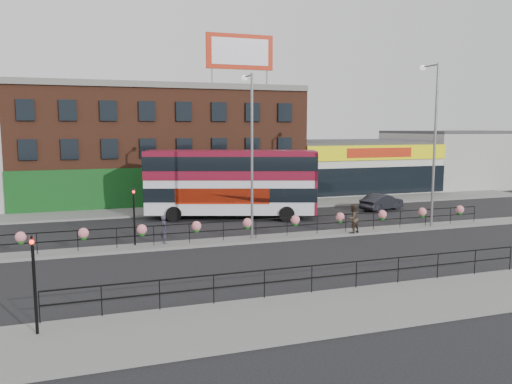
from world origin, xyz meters
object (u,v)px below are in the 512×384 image
object	(u,v)px
double_decker_bus	(232,177)
lamp_column_east	(433,130)
lamp_column_west	(251,142)
car	(382,202)
pedestrian_a	(164,229)
pedestrian_b	(353,219)

from	to	relation	value
double_decker_bus	lamp_column_east	bearing A→B (deg)	-31.91
double_decker_bus	lamp_column_west	bearing A→B (deg)	-96.78
car	lamp_column_east	distance (m)	9.18
car	pedestrian_a	xyz separation A→B (m)	(-18.54, -6.91, 0.29)
lamp_column_west	lamp_column_east	xyz separation A→B (m)	(12.61, -0.00, 0.64)
pedestrian_a	pedestrian_b	size ratio (longest dim) A/B	0.89
pedestrian_b	car	bearing A→B (deg)	-150.87
lamp_column_west	lamp_column_east	world-z (taller)	lamp_column_east
double_decker_bus	car	bearing A→B (deg)	-1.24
car	pedestrian_b	bearing A→B (deg)	117.14
double_decker_bus	car	distance (m)	12.80
double_decker_bus	pedestrian_a	world-z (taller)	double_decker_bus
car	double_decker_bus	bearing A→B (deg)	68.05
car	lamp_column_west	world-z (taller)	lamp_column_west
car	pedestrian_a	bearing A→B (deg)	89.73
lamp_column_east	double_decker_bus	bearing A→B (deg)	148.09
double_decker_bus	pedestrian_b	xyz separation A→B (m)	(5.58, -7.99, -2.03)
car	lamp_column_west	bearing A→B (deg)	96.93
double_decker_bus	pedestrian_a	size ratio (longest dim) A/B	7.83
pedestrian_b	pedestrian_a	bearing A→B (deg)	-22.73
car	lamp_column_west	distance (m)	16.03
pedestrian_a	lamp_column_east	world-z (taller)	lamp_column_east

